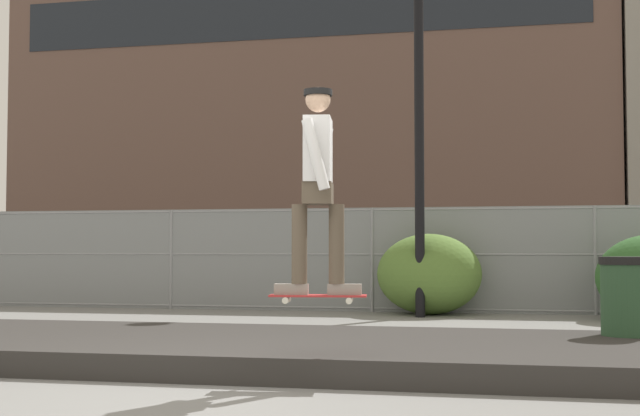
{
  "coord_description": "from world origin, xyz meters",
  "views": [
    {
      "loc": [
        2.26,
        -6.15,
        1.1
      ],
      "look_at": [
        0.3,
        3.07,
        1.56
      ],
      "focal_mm": 48.08,
      "sensor_mm": 36.0,
      "label": 1
    }
  ],
  "objects_px": {
    "shrub_left": "(429,274)",
    "trash_bin": "(629,307)",
    "parked_car_mid": "(522,262)",
    "skater": "(318,176)",
    "skateboard": "(318,296)",
    "parked_car_near": "(279,262)",
    "street_lamp": "(419,72)"
  },
  "relations": [
    {
      "from": "skater",
      "to": "shrub_left",
      "type": "xyz_separation_m",
      "value": [
        0.27,
        7.73,
        -1.02
      ]
    },
    {
      "from": "skater",
      "to": "street_lamp",
      "type": "bearing_deg",
      "value": 88.6
    },
    {
      "from": "skateboard",
      "to": "street_lamp",
      "type": "relative_size",
      "value": 0.13
    },
    {
      "from": "parked_car_mid",
      "to": "trash_bin",
      "type": "height_order",
      "value": "parked_car_mid"
    },
    {
      "from": "skateboard",
      "to": "skater",
      "type": "bearing_deg",
      "value": 45.0
    },
    {
      "from": "parked_car_near",
      "to": "shrub_left",
      "type": "bearing_deg",
      "value": -45.33
    },
    {
      "from": "trash_bin",
      "to": "skateboard",
      "type": "bearing_deg",
      "value": -140.77
    },
    {
      "from": "parked_car_mid",
      "to": "street_lamp",
      "type": "bearing_deg",
      "value": -111.37
    },
    {
      "from": "parked_car_mid",
      "to": "trash_bin",
      "type": "relative_size",
      "value": 4.35
    },
    {
      "from": "skateboard",
      "to": "parked_car_near",
      "type": "xyz_separation_m",
      "value": [
        -3.32,
        11.36,
        0.12
      ]
    },
    {
      "from": "shrub_left",
      "to": "parked_car_mid",
      "type": "bearing_deg",
      "value": 66.82
    },
    {
      "from": "parked_car_near",
      "to": "parked_car_mid",
      "type": "relative_size",
      "value": 1.01
    },
    {
      "from": "skater",
      "to": "street_lamp",
      "type": "xyz_separation_m",
      "value": [
        0.17,
        7.13,
        2.33
      ]
    },
    {
      "from": "skater",
      "to": "shrub_left",
      "type": "height_order",
      "value": "skater"
    },
    {
      "from": "skater",
      "to": "trash_bin",
      "type": "xyz_separation_m",
      "value": [
        2.74,
        2.24,
        -1.19
      ]
    },
    {
      "from": "parked_car_near",
      "to": "trash_bin",
      "type": "bearing_deg",
      "value": -56.4
    },
    {
      "from": "parked_car_near",
      "to": "parked_car_mid",
      "type": "height_order",
      "value": "same"
    },
    {
      "from": "skater",
      "to": "trash_bin",
      "type": "bearing_deg",
      "value": 39.23
    },
    {
      "from": "parked_car_mid",
      "to": "trash_bin",
      "type": "distance_m",
      "value": 9.33
    },
    {
      "from": "skateboard",
      "to": "parked_car_mid",
      "type": "bearing_deg",
      "value": 80.66
    },
    {
      "from": "shrub_left",
      "to": "trash_bin",
      "type": "relative_size",
      "value": 1.72
    },
    {
      "from": "shrub_left",
      "to": "trash_bin",
      "type": "height_order",
      "value": "shrub_left"
    },
    {
      "from": "skater",
      "to": "shrub_left",
      "type": "distance_m",
      "value": 7.81
    },
    {
      "from": "skater",
      "to": "parked_car_mid",
      "type": "distance_m",
      "value": 11.71
    },
    {
      "from": "parked_car_near",
      "to": "trash_bin",
      "type": "xyz_separation_m",
      "value": [
        6.06,
        -9.12,
        -0.32
      ]
    },
    {
      "from": "skateboard",
      "to": "trash_bin",
      "type": "xyz_separation_m",
      "value": [
        2.74,
        2.24,
        -0.2
      ]
    },
    {
      "from": "street_lamp",
      "to": "parked_car_mid",
      "type": "bearing_deg",
      "value": 68.63
    },
    {
      "from": "parked_car_mid",
      "to": "skateboard",
      "type": "bearing_deg",
      "value": -99.34
    },
    {
      "from": "street_lamp",
      "to": "trash_bin",
      "type": "relative_size",
      "value": 6.26
    },
    {
      "from": "skater",
      "to": "parked_car_mid",
      "type": "height_order",
      "value": "skater"
    },
    {
      "from": "skateboard",
      "to": "trash_bin",
      "type": "bearing_deg",
      "value": 39.23
    },
    {
      "from": "skater",
      "to": "skateboard",
      "type": "bearing_deg",
      "value": -135.0
    }
  ]
}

